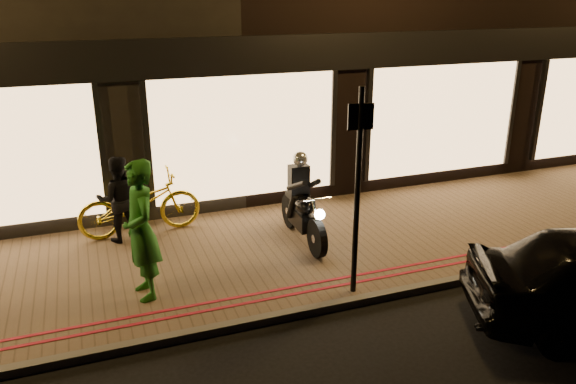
{
  "coord_description": "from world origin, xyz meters",
  "views": [
    {
      "loc": [
        -2.88,
        -6.24,
        4.29
      ],
      "look_at": [
        0.18,
        2.05,
        1.1
      ],
      "focal_mm": 35.0,
      "sensor_mm": 36.0,
      "label": 1
    }
  ],
  "objects_px": {
    "bicycle_gold": "(140,204)",
    "person_green": "(141,230)",
    "sign_post": "(358,183)",
    "motorcycle": "(302,207)"
  },
  "relations": [
    {
      "from": "sign_post",
      "to": "person_green",
      "type": "xyz_separation_m",
      "value": [
        -2.86,
        0.93,
        -0.66
      ]
    },
    {
      "from": "motorcycle",
      "to": "sign_post",
      "type": "relative_size",
      "value": 0.65
    },
    {
      "from": "bicycle_gold",
      "to": "person_green",
      "type": "bearing_deg",
      "value": 172.48
    },
    {
      "from": "bicycle_gold",
      "to": "person_green",
      "type": "distance_m",
      "value": 2.32
    },
    {
      "from": "sign_post",
      "to": "bicycle_gold",
      "type": "distance_m",
      "value": 4.31
    },
    {
      "from": "motorcycle",
      "to": "person_green",
      "type": "bearing_deg",
      "value": -159.9
    },
    {
      "from": "bicycle_gold",
      "to": "person_green",
      "type": "xyz_separation_m",
      "value": [
        -0.19,
        -2.27,
        0.45
      ]
    },
    {
      "from": "sign_post",
      "to": "bicycle_gold",
      "type": "bearing_deg",
      "value": 129.81
    },
    {
      "from": "motorcycle",
      "to": "person_green",
      "type": "xyz_separation_m",
      "value": [
        -2.81,
        -0.99,
        0.4
      ]
    },
    {
      "from": "motorcycle",
      "to": "bicycle_gold",
      "type": "relative_size",
      "value": 0.9
    }
  ]
}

